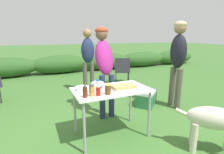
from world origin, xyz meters
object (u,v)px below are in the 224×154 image
Objects in this scene: paper_cup_stack at (94,89)px; folding_table at (111,94)px; standing_person_in_navy_coat at (88,55)px; dog at (220,120)px; beer_bottle at (108,89)px; camp_chair_near_hedge at (122,69)px; plate_stack at (83,88)px; food_tray at (124,87)px; ketchup_bottle at (98,90)px; mayo_bottle at (98,85)px; standing_person_in_gray_fleece at (178,55)px; spice_jar at (92,90)px; standing_person_with_beanie at (104,60)px; cooler_box at (147,98)px; mixing_bowl at (97,84)px; bbq_sauce_bottle at (85,91)px.

folding_table is at bearing 13.33° from paper_cup_stack.
standing_person_in_navy_coat is 3.25m from dog.
beer_bottle reaches higher than camp_chair_near_hedge.
plate_stack is 0.12× the size of standing_person_in_navy_coat.
camp_chair_near_hedge reaches higher than plate_stack.
ketchup_bottle is (-0.44, -0.14, 0.05)m from food_tray.
plate_stack is 0.21m from paper_cup_stack.
standing_person_in_gray_fleece is at bearing 14.53° from mayo_bottle.
spice_jar is 0.09× the size of standing_person_with_beanie.
food_tray is 0.54m from spice_jar.
standing_person_in_navy_coat reaches higher than camp_chair_near_hedge.
standing_person_in_navy_coat is at bearing 71.26° from plate_stack.
standing_person_with_beanie is at bearing -37.26° from cooler_box.
dog is (0.77, -3.11, -0.56)m from standing_person_in_navy_coat.
standing_person_with_beanie is (0.45, 0.91, 0.24)m from ketchup_bottle.
standing_person_in_navy_coat is 2.00× the size of camp_chair_near_hedge.
ketchup_bottle reaches higher than mixing_bowl.
standing_person_with_beanie is at bearing 62.22° from mayo_bottle.
bbq_sauce_bottle is 0.20× the size of camp_chair_near_hedge.
folding_table is 0.62× the size of standing_person_in_gray_fleece.
plate_stack is 1.08× the size of mayo_bottle.
standing_person_in_navy_coat reaches higher than dog.
plate_stack is at bearing -133.06° from standing_person_with_beanie.
mixing_bowl is 1.88m from standing_person_in_gray_fleece.
camp_chair_near_hedge is 1.88m from cooler_box.
mayo_bottle is at bearing -107.38° from mixing_bowl.
food_tray is 0.59m from plate_stack.
mayo_bottle is 0.87m from standing_person_with_beanie.
cooler_box is at bearing 35.81° from beer_bottle.
standing_person_in_gray_fleece reaches higher than cooler_box.
spice_jar is (0.09, 0.02, -0.00)m from bbq_sauce_bottle.
camp_chair_near_hedge is at bearing 54.59° from bbq_sauce_bottle.
ketchup_bottle is (0.02, -0.13, 0.01)m from paper_cup_stack.
ketchup_bottle is 0.98× the size of spice_jar.
mixing_bowl is 1.38× the size of spice_jar.
standing_person_in_gray_fleece is at bearing 17.10° from bbq_sauce_bottle.
mayo_bottle reaches higher than bbq_sauce_bottle.
camp_chair_near_hedge is (1.53, 2.58, -0.20)m from folding_table.
standing_person_in_navy_coat is at bearing -97.87° from cooler_box.
ketchup_bottle is at bearing -1.33° from bbq_sauce_bottle.
standing_person_in_navy_coat reaches higher than spice_jar.
dog is at bearing -44.23° from food_tray.
bbq_sauce_bottle is at bearing -156.35° from folding_table.
dog is (1.47, -1.05, -0.31)m from plate_stack.
bbq_sauce_bottle is at bearing -123.85° from standing_person_with_beanie.
spice_jar is at bearing -119.82° from mixing_bowl.
camp_chair_near_hedge is at bearing 55.51° from paper_cup_stack.
food_tray is (0.17, -0.06, 0.10)m from folding_table.
dog is at bearing -60.96° from standing_person_with_beanie.
folding_table is 2.22m from standing_person_in_navy_coat.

